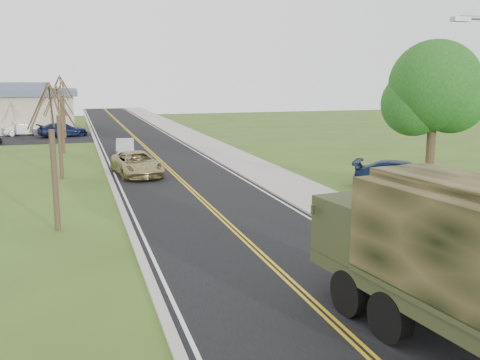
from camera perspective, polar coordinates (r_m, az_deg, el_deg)
name	(u,v)px	position (r m, az deg, el deg)	size (l,w,h in m)	color
ground	(316,306)	(15.40, 8.07, -13.17)	(160.00, 160.00, 0.00)	#39511B
road	(140,142)	(53.38, -10.63, 4.00)	(8.00, 120.00, 0.01)	black
curb_right	(182,140)	(54.01, -6.25, 4.26)	(0.30, 120.00, 0.12)	#9E998E
sidewalk_right	(199,140)	(54.38, -4.44, 4.32)	(3.20, 120.00, 0.10)	#9E998E
curb_left	(96,143)	(53.06, -15.09, 3.81)	(0.30, 120.00, 0.10)	#9E998E
leafy_tree	(434,93)	(28.44, 20.02, 8.73)	(4.83, 4.50, 8.10)	#38281C
bare_tree_a	(54,168)	(22.96, -19.23, 1.20)	(1.93, 2.26, 6.08)	#38281C
bare_tree_b	(60,140)	(34.87, -18.68, 4.11)	(1.83, 2.14, 5.73)	#38281C
bare_tree_c	(62,120)	(46.79, -18.44, 6.09)	(2.04, 2.39, 6.42)	#38281C
bare_tree_d	(64,114)	(58.78, -18.27, 6.75)	(1.88, 2.20, 5.91)	#38281C
military_truck	(463,255)	(13.22, 22.72, -7.37)	(3.81, 8.34, 4.02)	black
suv_champagne	(137,164)	(35.08, -10.95, 1.71)	(2.55, 5.54, 1.54)	#9D8F59
sedan_silver	(125,147)	(44.46, -12.15, 3.44)	(1.41, 4.04, 1.33)	#B5B5BA
pickup_navy	(404,176)	(31.38, 17.06, 0.42)	(2.26, 5.56, 1.61)	#0F1D37
utility_box_far	(466,249)	(20.19, 22.96, -6.77)	(0.55, 0.45, 0.65)	#1C4E21
lot_car_silver	(23,130)	(62.99, -22.09, 5.01)	(1.40, 4.01, 1.32)	silver
lot_car_navy	(63,130)	(60.08, -18.36, 5.09)	(2.09, 5.15, 1.49)	#0E1736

